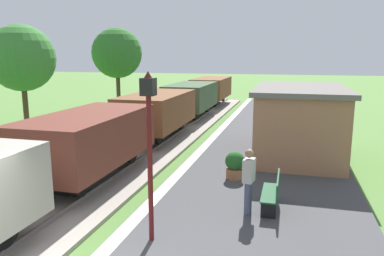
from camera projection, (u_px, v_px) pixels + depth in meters
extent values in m
cylinder|color=black|center=(13.00, 195.00, 9.05)|extent=(0.20, 0.30, 0.20)
cube|color=brown|center=(89.00, 137.00, 12.39)|extent=(2.50, 5.60, 1.60)
cube|color=black|center=(90.00, 156.00, 12.51)|extent=(2.10, 5.15, 0.50)
cylinder|color=black|center=(115.00, 150.00, 14.26)|extent=(1.56, 0.84, 0.84)
cylinder|color=black|center=(59.00, 180.00, 10.86)|extent=(1.56, 0.84, 0.84)
cylinder|color=black|center=(127.00, 138.00, 15.31)|extent=(0.20, 0.30, 0.20)
cylinder|color=black|center=(32.00, 186.00, 9.71)|extent=(0.20, 0.30, 0.20)
cube|color=brown|center=(157.00, 110.00, 18.65)|extent=(2.50, 5.60, 1.60)
cube|color=black|center=(157.00, 122.00, 18.78)|extent=(2.10, 5.15, 0.50)
cylinder|color=black|center=(169.00, 121.00, 20.53)|extent=(1.56, 0.84, 0.84)
cylinder|color=black|center=(144.00, 134.00, 17.13)|extent=(1.56, 0.84, 0.84)
cylinder|color=black|center=(175.00, 114.00, 21.58)|extent=(0.20, 0.30, 0.20)
cylinder|color=black|center=(134.00, 134.00, 15.98)|extent=(0.20, 0.30, 0.20)
cube|color=#384C33|center=(191.00, 96.00, 24.92)|extent=(2.50, 5.60, 1.60)
cube|color=black|center=(191.00, 106.00, 25.04)|extent=(2.10, 5.15, 0.50)
cylinder|color=black|center=(198.00, 106.00, 26.79)|extent=(1.56, 0.84, 0.84)
cylinder|color=black|center=(184.00, 113.00, 23.39)|extent=(1.56, 0.84, 0.84)
cylinder|color=black|center=(201.00, 100.00, 27.84)|extent=(0.20, 0.30, 0.20)
cylinder|color=black|center=(178.00, 112.00, 22.24)|extent=(0.20, 0.30, 0.20)
cube|color=brown|center=(211.00, 88.00, 31.18)|extent=(2.50, 5.60, 1.60)
cube|color=black|center=(211.00, 95.00, 31.30)|extent=(2.10, 5.15, 0.50)
cylinder|color=black|center=(215.00, 96.00, 33.05)|extent=(1.56, 0.84, 0.84)
cylinder|color=black|center=(207.00, 101.00, 29.65)|extent=(1.56, 0.84, 0.84)
cylinder|color=black|center=(218.00, 92.00, 34.10)|extent=(0.20, 0.30, 0.20)
cylinder|color=black|center=(203.00, 99.00, 28.50)|extent=(0.20, 0.30, 0.20)
cube|color=#9E6B4C|center=(299.00, 123.00, 15.09)|extent=(3.20, 5.50, 2.60)
cube|color=#66605B|center=(301.00, 89.00, 14.82)|extent=(3.50, 5.80, 0.18)
cube|color=black|center=(257.00, 123.00, 14.42)|extent=(0.03, 0.90, 0.80)
cube|color=#1E4C2D|center=(270.00, 193.00, 9.85)|extent=(0.42, 1.50, 0.04)
cube|color=#1E4C2D|center=(278.00, 185.00, 9.76)|extent=(0.04, 1.50, 0.45)
cube|color=black|center=(268.00, 210.00, 9.33)|extent=(0.38, 0.06, 0.42)
cube|color=black|center=(271.00, 193.00, 10.47)|extent=(0.38, 0.06, 0.42)
cylinder|color=#474C66|center=(247.00, 199.00, 9.48)|extent=(0.15, 0.15, 0.86)
cylinder|color=#474C66|center=(249.00, 197.00, 9.62)|extent=(0.15, 0.15, 0.86)
cube|color=#B2ADA8|center=(249.00, 170.00, 9.41)|extent=(0.31, 0.42, 0.60)
sphere|color=#936B51|center=(249.00, 154.00, 9.32)|extent=(0.22, 0.22, 0.22)
cylinder|color=#9E6642|center=(235.00, 173.00, 12.34)|extent=(0.56, 0.56, 0.34)
sphere|color=#235B23|center=(235.00, 161.00, 12.26)|extent=(0.64, 0.64, 0.64)
cylinder|color=#591414|center=(150.00, 170.00, 7.96)|extent=(0.11, 0.11, 3.20)
cube|color=black|center=(148.00, 87.00, 7.62)|extent=(0.28, 0.28, 0.36)
sphere|color=#F2E5BF|center=(148.00, 87.00, 7.62)|extent=(0.20, 0.20, 0.20)
cone|color=#591414|center=(148.00, 75.00, 7.57)|extent=(0.20, 0.20, 0.16)
cylinder|color=#4C3823|center=(26.00, 109.00, 20.04)|extent=(0.28, 0.28, 2.80)
sphere|color=#387A33|center=(21.00, 58.00, 19.52)|extent=(3.47, 3.47, 3.47)
cylinder|color=#4C3823|center=(119.00, 94.00, 26.27)|extent=(0.28, 0.28, 3.10)
sphere|color=#2D6B28|center=(117.00, 53.00, 25.72)|extent=(3.44, 3.44, 3.44)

